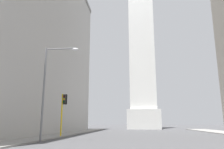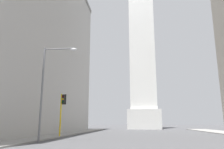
{
  "view_description": "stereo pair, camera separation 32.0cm",
  "coord_description": "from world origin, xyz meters",
  "views": [
    {
      "loc": [
        -1.88,
        -2.89,
        1.82
      ],
      "look_at": [
        -7.47,
        46.52,
        12.81
      ],
      "focal_mm": 35.0,
      "sensor_mm": 36.0,
      "label": 1
    },
    {
      "loc": [
        -1.57,
        -2.85,
        1.82
      ],
      "look_at": [
        -7.47,
        46.52,
        12.81
      ],
      "focal_mm": 35.0,
      "sensor_mm": 36.0,
      "label": 2
    }
  ],
  "objects": [
    {
      "name": "sidewalk_left",
      "position": [
        -13.85,
        22.71,
        0.07
      ],
      "size": [
        5.0,
        75.71,
        0.15
      ],
      "primitive_type": "cube",
      "color": "gray",
      "rests_on": "ground_plane"
    },
    {
      "name": "obelisk",
      "position": [
        0.0,
        63.09,
        34.87
      ],
      "size": [
        9.41,
        9.41,
        72.48
      ],
      "color": "silver",
      "rests_on": "ground_plane"
    },
    {
      "name": "traffic_light_mid_left",
      "position": [
        -11.41,
        24.74,
        3.63
      ],
      "size": [
        0.79,
        0.51,
        5.51
      ],
      "color": "yellow",
      "rests_on": "ground_plane"
    },
    {
      "name": "street_lamp",
      "position": [
        -10.61,
        17.88,
        5.77
      ],
      "size": [
        3.54,
        0.36,
        9.46
      ],
      "color": "slate",
      "rests_on": "ground_plane"
    }
  ]
}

